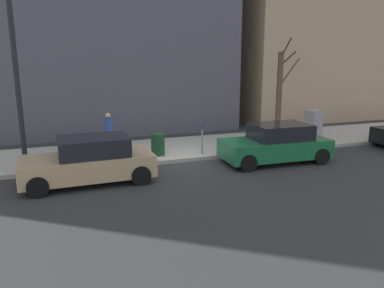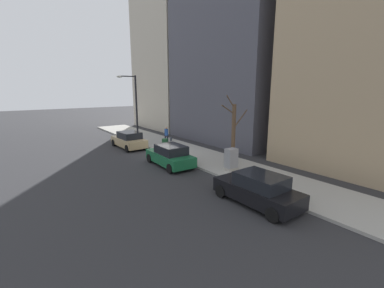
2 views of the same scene
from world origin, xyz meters
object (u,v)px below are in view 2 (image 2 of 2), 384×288
parked_car_black (258,189)px  office_block_center (250,47)px  parked_car_green (170,156)px  trash_bin (165,144)px  office_tower_right (180,21)px  bare_tree (233,132)px  parked_car_tan (129,140)px  streetlamp (134,103)px  pedestrian_near_meter (166,134)px  utility_box (231,160)px  parking_meter (171,144)px

parked_car_black → office_block_center: bearing=43.4°
parked_car_green → trash_bin: 4.72m
office_tower_right → bare_tree: bearing=-113.1°
parked_car_tan → streetlamp: bearing=51.7°
parked_car_black → office_block_center: office_block_center is taller
parked_car_tan → streetlamp: size_ratio=0.65×
parked_car_green → pedestrian_near_meter: 6.88m
office_block_center → trash_bin: bearing=-178.1°
utility_box → office_tower_right: office_tower_right is taller
bare_tree → office_tower_right: bearing=66.9°
parked_car_tan → trash_bin: 3.60m
parked_car_tan → parking_meter: bearing=-71.3°
parking_meter → streetlamp: size_ratio=0.21×
pedestrian_near_meter → office_tower_right: size_ratio=0.06×
bare_tree → utility_box: bearing=-138.3°
bare_tree → parked_car_tan: bearing=111.9°
parked_car_black → trash_bin: parked_car_black is taller
utility_box → bare_tree: (1.28, 1.14, 1.51)m
parked_car_black → utility_box: size_ratio=2.95×
parked_car_black → office_block_center: (12.92, 12.38, 9.00)m
office_block_center → office_tower_right: size_ratio=0.68×
parking_meter → office_block_center: office_block_center is taller
parked_car_tan → bare_tree: bare_tree is taller
parking_meter → trash_bin: size_ratio=1.50×
streetlamp → office_block_center: office_block_center is taller
streetlamp → office_tower_right: (10.30, 7.16, 10.39)m
parking_meter → pedestrian_near_meter: pedestrian_near_meter is taller
office_block_center → office_tower_right: bearing=96.1°
parked_car_black → bare_tree: bearing=55.2°
parked_car_tan → office_block_center: office_block_center is taller
parked_car_green → office_tower_right: office_tower_right is taller
parked_car_green → bare_tree: bearing=-31.1°
parking_meter → parked_car_tan: bearing=110.4°
parked_car_green → office_block_center: bearing=21.7°
pedestrian_near_meter → bare_tree: bearing=91.0°
trash_bin → parking_meter: bearing=-104.4°
parked_car_green → streetlamp: (1.44, 9.20, 3.28)m
bare_tree → pedestrian_near_meter: (-0.47, 8.49, -1.28)m
office_block_center → utility_box: bearing=-142.1°
parked_car_tan → streetlamp: (1.55, 2.09, 3.28)m
streetlamp → trash_bin: size_ratio=7.22×
parked_car_black → utility_box: bearing=60.1°
parked_car_green → streetlamp: streetlamp is taller
streetlamp → bare_tree: bearing=-78.8°
pedestrian_near_meter → office_block_center: bearing=169.4°
parked_car_black → streetlamp: (1.35, 16.96, 3.28)m
parked_car_tan → bare_tree: 10.43m
parked_car_green → streetlamp: 9.87m
parked_car_black → parked_car_green: 7.77m
trash_bin → office_tower_right: 20.76m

